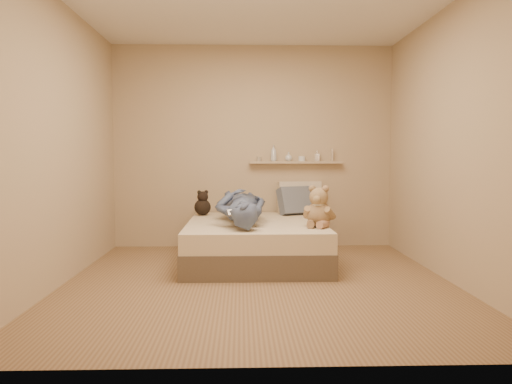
{
  "coord_description": "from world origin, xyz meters",
  "views": [
    {
      "loc": [
        -0.16,
        -4.59,
        1.17
      ],
      "look_at": [
        0.0,
        0.65,
        0.8
      ],
      "focal_mm": 35.0,
      "sensor_mm": 36.0,
      "label": 1
    }
  ],
  "objects_px": {
    "pillow_grey": "(298,201)",
    "wall_shelf": "(296,162)",
    "bed": "(255,242)",
    "dark_plush": "(203,205)",
    "game_console": "(237,212)",
    "teddy_bear": "(319,210)",
    "person": "(241,205)",
    "pillow_cream": "(300,198)"
  },
  "relations": [
    {
      "from": "pillow_grey",
      "to": "pillow_cream",
      "type": "bearing_deg",
      "value": 75.55
    },
    {
      "from": "pillow_grey",
      "to": "person",
      "type": "bearing_deg",
      "value": -133.98
    },
    {
      "from": "teddy_bear",
      "to": "pillow_cream",
      "type": "bearing_deg",
      "value": 92.18
    },
    {
      "from": "game_console",
      "to": "pillow_cream",
      "type": "xyz_separation_m",
      "value": [
        0.79,
        1.4,
        0.03
      ]
    },
    {
      "from": "teddy_bear",
      "to": "wall_shelf",
      "type": "relative_size",
      "value": 0.36
    },
    {
      "from": "person",
      "to": "pillow_cream",
      "type": "bearing_deg",
      "value": -132.79
    },
    {
      "from": "teddy_bear",
      "to": "wall_shelf",
      "type": "distance_m",
      "value": 1.43
    },
    {
      "from": "teddy_bear",
      "to": "wall_shelf",
      "type": "xyz_separation_m",
      "value": [
        -0.09,
        1.35,
        0.47
      ]
    },
    {
      "from": "bed",
      "to": "dark_plush",
      "type": "xyz_separation_m",
      "value": [
        -0.63,
        0.61,
        0.36
      ]
    },
    {
      "from": "game_console",
      "to": "dark_plush",
      "type": "distance_m",
      "value": 1.26
    },
    {
      "from": "teddy_bear",
      "to": "pillow_grey",
      "type": "xyz_separation_m",
      "value": [
        -0.08,
        1.13,
        -0.01
      ]
    },
    {
      "from": "pillow_cream",
      "to": "game_console",
      "type": "bearing_deg",
      "value": -119.56
    },
    {
      "from": "bed",
      "to": "pillow_cream",
      "type": "distance_m",
      "value": 1.11
    },
    {
      "from": "pillow_cream",
      "to": "teddy_bear",
      "type": "bearing_deg",
      "value": -87.82
    },
    {
      "from": "pillow_grey",
      "to": "dark_plush",
      "type": "bearing_deg",
      "value": -176.22
    },
    {
      "from": "game_console",
      "to": "pillow_grey",
      "type": "distance_m",
      "value": 1.47
    },
    {
      "from": "pillow_grey",
      "to": "wall_shelf",
      "type": "xyz_separation_m",
      "value": [
        -0.01,
        0.22,
        0.48
      ]
    },
    {
      "from": "pillow_cream",
      "to": "wall_shelf",
      "type": "xyz_separation_m",
      "value": [
        -0.04,
        0.08,
        0.45
      ]
    },
    {
      "from": "bed",
      "to": "person",
      "type": "relative_size",
      "value": 1.23
    },
    {
      "from": "pillow_cream",
      "to": "pillow_grey",
      "type": "distance_m",
      "value": 0.15
    },
    {
      "from": "teddy_bear",
      "to": "person",
      "type": "height_order",
      "value": "teddy_bear"
    },
    {
      "from": "dark_plush",
      "to": "person",
      "type": "bearing_deg",
      "value": -54.75
    },
    {
      "from": "dark_plush",
      "to": "wall_shelf",
      "type": "distance_m",
      "value": 1.32
    },
    {
      "from": "teddy_bear",
      "to": "person",
      "type": "distance_m",
      "value": 0.89
    },
    {
      "from": "dark_plush",
      "to": "bed",
      "type": "bearing_deg",
      "value": -44.06
    },
    {
      "from": "game_console",
      "to": "teddy_bear",
      "type": "relative_size",
      "value": 0.47
    },
    {
      "from": "teddy_bear",
      "to": "pillow_grey",
      "type": "distance_m",
      "value": 1.14
    },
    {
      "from": "dark_plush",
      "to": "wall_shelf",
      "type": "height_order",
      "value": "wall_shelf"
    },
    {
      "from": "game_console",
      "to": "pillow_cream",
      "type": "height_order",
      "value": "pillow_cream"
    },
    {
      "from": "person",
      "to": "wall_shelf",
      "type": "distance_m",
      "value": 1.28
    },
    {
      "from": "dark_plush",
      "to": "wall_shelf",
      "type": "xyz_separation_m",
      "value": [
        1.18,
        0.3,
        0.52
      ]
    },
    {
      "from": "pillow_cream",
      "to": "dark_plush",
      "type": "bearing_deg",
      "value": -169.88
    },
    {
      "from": "dark_plush",
      "to": "person",
      "type": "xyz_separation_m",
      "value": [
        0.47,
        -0.67,
        0.05
      ]
    },
    {
      "from": "person",
      "to": "wall_shelf",
      "type": "bearing_deg",
      "value": -128.78
    },
    {
      "from": "pillow_grey",
      "to": "wall_shelf",
      "type": "distance_m",
      "value": 0.53
    },
    {
      "from": "game_console",
      "to": "wall_shelf",
      "type": "distance_m",
      "value": 1.73
    },
    {
      "from": "bed",
      "to": "dark_plush",
      "type": "distance_m",
      "value": 0.95
    },
    {
      "from": "teddy_bear",
      "to": "person",
      "type": "xyz_separation_m",
      "value": [
        -0.8,
        0.39,
        0.01
      ]
    },
    {
      "from": "bed",
      "to": "person",
      "type": "distance_m",
      "value": 0.45
    },
    {
      "from": "game_console",
      "to": "pillow_cream",
      "type": "relative_size",
      "value": 0.37
    },
    {
      "from": "wall_shelf",
      "to": "game_console",
      "type": "bearing_deg",
      "value": -116.93
    },
    {
      "from": "bed",
      "to": "game_console",
      "type": "height_order",
      "value": "game_console"
    }
  ]
}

